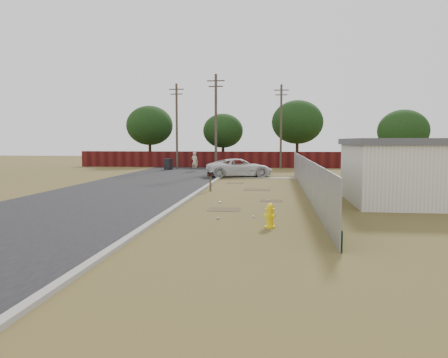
# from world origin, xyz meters

# --- Properties ---
(ground) EXTENTS (120.00, 120.00, 0.00)m
(ground) POSITION_xyz_m (0.00, 0.00, 0.00)
(ground) COLOR brown
(ground) RESTS_ON ground
(street) EXTENTS (15.10, 60.00, 0.12)m
(street) POSITION_xyz_m (-6.76, 8.05, 0.02)
(street) COLOR black
(street) RESTS_ON ground
(chainlink_fence) EXTENTS (0.10, 27.06, 2.02)m
(chainlink_fence) POSITION_xyz_m (3.12, 1.03, 0.80)
(chainlink_fence) COLOR gray
(chainlink_fence) RESTS_ON ground
(privacy_fence) EXTENTS (30.00, 0.12, 1.80)m
(privacy_fence) POSITION_xyz_m (-6.00, 25.00, 0.90)
(privacy_fence) COLOR #4F1211
(privacy_fence) RESTS_ON ground
(utility_poles) EXTENTS (12.60, 8.24, 9.00)m
(utility_poles) POSITION_xyz_m (-3.67, 20.67, 4.69)
(utility_poles) COLOR #4D4033
(utility_poles) RESTS_ON ground
(houses) EXTENTS (9.30, 17.24, 3.10)m
(houses) POSITION_xyz_m (9.70, 3.13, 1.56)
(houses) COLOR silver
(houses) RESTS_ON ground
(horizon_trees) EXTENTS (33.32, 31.94, 7.78)m
(horizon_trees) POSITION_xyz_m (0.84, 23.56, 4.63)
(horizon_trees) COLOR #312016
(horizon_trees) RESTS_ON ground
(fire_hydrant) EXTENTS (0.47, 0.47, 0.88)m
(fire_hydrant) POSITION_xyz_m (1.21, -8.75, 0.41)
(fire_hydrant) COLOR yellow
(fire_hydrant) RESTS_ON ground
(mailbox) EXTENTS (0.30, 0.52, 1.18)m
(mailbox) POSITION_xyz_m (-2.42, 1.80, 0.94)
(mailbox) COLOR brown
(mailbox) RESTS_ON ground
(pickup_truck) EXTENTS (5.98, 4.07, 1.52)m
(pickup_truck) POSITION_xyz_m (-1.53, 12.35, 0.76)
(pickup_truck) COLOR silver
(pickup_truck) RESTS_ON ground
(pedestrian) EXTENTS (0.82, 0.69, 1.93)m
(pedestrian) POSITION_xyz_m (-6.38, 18.17, 0.96)
(pedestrian) COLOR #C1AE8D
(pedestrian) RESTS_ON ground
(trash_bin) EXTENTS (0.92, 0.99, 1.15)m
(trash_bin) POSITION_xyz_m (-9.57, 20.38, 0.59)
(trash_bin) COLOR black
(trash_bin) RESTS_ON ground
(scattered_litter) EXTENTS (2.43, 12.02, 0.07)m
(scattered_litter) POSITION_xyz_m (0.13, -2.91, 0.04)
(scattered_litter) COLOR silver
(scattered_litter) RESTS_ON ground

